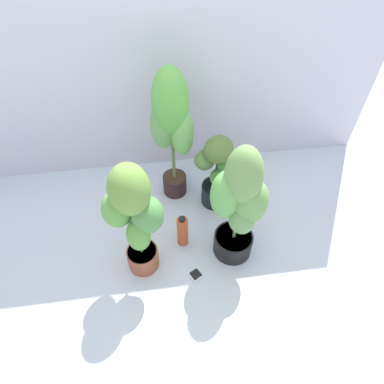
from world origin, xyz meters
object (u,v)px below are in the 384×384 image
at_px(potted_plant_front_right, 239,204).
at_px(nutrient_bottle, 183,231).
at_px(hygrometer_box, 196,275).
at_px(potted_plant_back_right, 218,170).
at_px(potted_plant_back_center, 172,123).
at_px(potted_plant_front_left, 134,215).

xyz_separation_m(potted_plant_front_right, nutrient_bottle, (-0.32, 0.11, -0.37)).
bearing_deg(hygrometer_box, potted_plant_back_right, -140.59).
bearing_deg(potted_plant_back_center, potted_plant_front_left, -113.42).
bearing_deg(nutrient_bottle, hygrometer_box, -79.44).
bearing_deg(potted_plant_back_center, potted_plant_back_right, -27.03).
height_order(hygrometer_box, nutrient_bottle, nutrient_bottle).
xyz_separation_m(potted_plant_front_left, potted_plant_back_center, (0.28, 0.64, 0.12)).
bearing_deg(potted_plant_back_right, hygrometer_box, -111.76).
distance_m(hygrometer_box, nutrient_bottle, 0.30).
relative_size(potted_plant_back_right, potted_plant_back_center, 0.58).
distance_m(potted_plant_back_right, hygrometer_box, 0.74).
bearing_deg(hygrometer_box, potted_plant_back_center, -114.90).
distance_m(potted_plant_back_center, hygrometer_box, 1.00).
xyz_separation_m(potted_plant_back_right, hygrometer_box, (-0.25, -0.62, -0.32)).
bearing_deg(nutrient_bottle, potted_plant_front_right, -18.75).
xyz_separation_m(potted_plant_front_right, hygrometer_box, (-0.27, -0.16, -0.48)).
height_order(potted_plant_back_right, hygrometer_box, potted_plant_back_right).
relative_size(potted_plant_back_right, hygrometer_box, 5.61).
height_order(potted_plant_front_left, hygrometer_box, potted_plant_front_left).
xyz_separation_m(potted_plant_back_right, potted_plant_back_center, (-0.30, 0.15, 0.32)).
bearing_deg(potted_plant_front_right, potted_plant_back_right, 93.58).
bearing_deg(potted_plant_back_right, potted_plant_back_center, 152.97).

